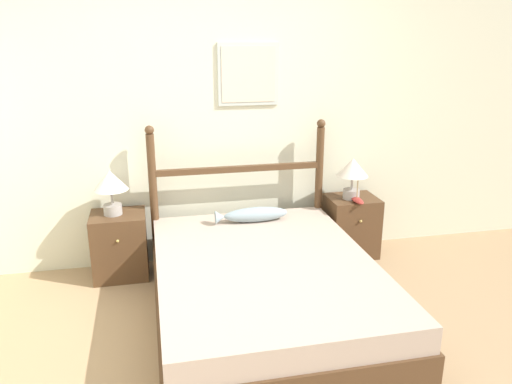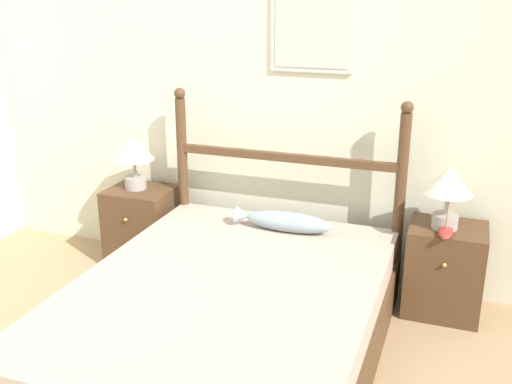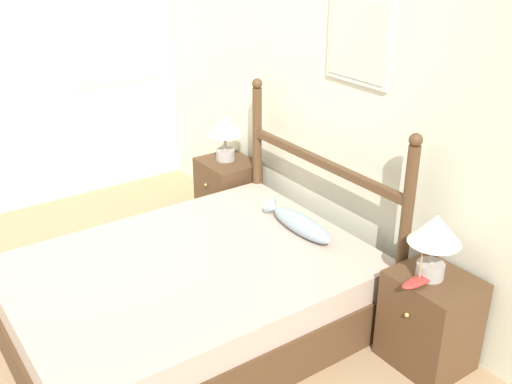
% 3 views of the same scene
% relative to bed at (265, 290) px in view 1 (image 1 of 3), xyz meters
% --- Properties ---
extents(ground_plane, '(16.00, 16.00, 0.00)m').
position_rel_bed_xyz_m(ground_plane, '(-0.16, -0.58, -0.22)').
color(ground_plane, '#9E7F5B').
extents(wall_back, '(6.40, 0.08, 2.55)m').
position_rel_bed_xyz_m(wall_back, '(-0.16, 1.15, 1.06)').
color(wall_back, beige).
rests_on(wall_back, ground_plane).
extents(bed, '(1.50, 2.03, 0.45)m').
position_rel_bed_xyz_m(bed, '(0.00, 0.00, 0.00)').
color(bed, '#4C331E').
rests_on(bed, ground_plane).
extents(headboard, '(1.51, 0.07, 1.24)m').
position_rel_bed_xyz_m(headboard, '(0.00, 0.98, 0.46)').
color(headboard, '#4C331E').
rests_on(headboard, ground_plane).
extents(nightstand_left, '(0.44, 0.40, 0.54)m').
position_rel_bed_xyz_m(nightstand_left, '(-1.01, 0.91, 0.05)').
color(nightstand_left, '#4C331E').
rests_on(nightstand_left, ground_plane).
extents(nightstand_right, '(0.44, 0.40, 0.54)m').
position_rel_bed_xyz_m(nightstand_right, '(1.01, 0.91, 0.05)').
color(nightstand_right, '#4C331E').
rests_on(nightstand_right, ground_plane).
extents(table_lamp_left, '(0.27, 0.27, 0.36)m').
position_rel_bed_xyz_m(table_lamp_left, '(-1.04, 0.91, 0.57)').
color(table_lamp_left, gray).
rests_on(table_lamp_left, nightstand_left).
extents(table_lamp_right, '(0.27, 0.27, 0.36)m').
position_rel_bed_xyz_m(table_lamp_right, '(0.99, 0.89, 0.57)').
color(table_lamp_right, gray).
rests_on(table_lamp_right, nightstand_right).
extents(model_boat, '(0.08, 0.24, 0.19)m').
position_rel_bed_xyz_m(model_boat, '(1.00, 0.79, 0.34)').
color(model_boat, maroon).
rests_on(model_boat, nightstand_right).
extents(fish_pillow, '(0.60, 0.14, 0.12)m').
position_rel_bed_xyz_m(fish_pillow, '(0.07, 0.75, 0.29)').
color(fish_pillow, '#8499A3').
rests_on(fish_pillow, bed).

